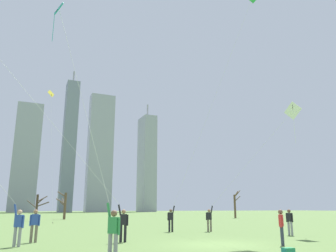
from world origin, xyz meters
name	(u,v)px	position (x,y,z in m)	size (l,w,h in m)	color
ground_plane	(218,244)	(0.00, 0.00, 0.00)	(400.00, 400.00, 0.00)	#5B7A3D
kite_flyer_foreground_right_teal	(104,195)	(-6.18, -2.61, 2.15)	(2.59, 3.12, 10.79)	gray
kite_flyer_far_back_orange	(2,203)	(-9.64, 2.77, 1.93)	(6.83, 1.39, 9.30)	gray
kite_flyer_midfield_left_green	(196,149)	(3.24, 7.95, 6.10)	(7.50, 3.63, 20.56)	black
kite_flyer_midfield_right_purple	(99,191)	(-5.21, 2.99, 2.54)	(8.43, 1.83, 11.03)	black
kite_flyer_foreground_left_white	(227,196)	(5.26, 7.08, 2.58)	(5.20, 5.32, 9.32)	#726656
bystander_strolling_midfield	(35,224)	(-8.09, 4.40, 0.90)	(0.51, 0.25, 1.62)	#726656
bystander_watching_nearby	(281,225)	(2.55, -1.58, 0.90)	(0.39, 0.38, 1.62)	#33384C
bystander_far_off_by_trees	(290,221)	(7.15, 2.83, 0.90)	(0.26, 0.50, 1.62)	gray
distant_kite_low_near_trees_yellow	(51,106)	(-6.54, 25.46, 13.39)	(2.03, 2.88, 15.27)	yellow
bare_tree_rightmost	(235,204)	(26.50, 36.92, 2.41)	(1.81, 1.68, 4.87)	brown
bare_tree_right_of_center	(37,206)	(-6.53, 36.47, 1.95)	(2.94, 1.54, 3.56)	#423326
bare_tree_leftmost	(64,205)	(-2.35, 41.51, 2.23)	(1.58, 1.60, 4.28)	brown
skyline_tall_tower	(100,152)	(23.27, 138.73, 27.08)	(11.22, 6.02, 54.15)	#9EA3AD
skyline_short_annex	(26,156)	(-8.06, 143.48, 23.70)	(10.90, 6.65, 47.40)	#9EA3AD
skyline_slender_spire	(147,163)	(48.92, 145.86, 24.01)	(6.58, 11.95, 55.14)	#9EA3AD
skyline_mid_tower_left	(69,145)	(9.54, 142.02, 30.03)	(5.69, 7.52, 65.92)	gray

